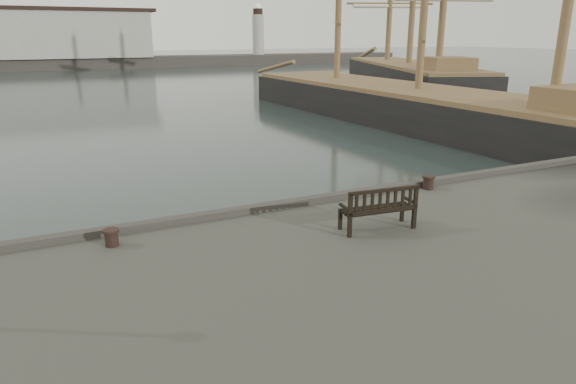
{
  "coord_description": "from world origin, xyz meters",
  "views": [
    {
      "loc": [
        -5.46,
        -12.13,
        6.08
      ],
      "look_at": [
        0.17,
        -0.5,
        2.1
      ],
      "focal_mm": 32.0,
      "sensor_mm": 36.0,
      "label": 1
    }
  ],
  "objects_px": {
    "bollard_right": "(428,182)",
    "tall_ship_main": "(416,114)",
    "bollard_left": "(111,238)",
    "bench": "(378,216)",
    "tall_ship_far": "(407,83)"
  },
  "relations": [
    {
      "from": "bollard_right",
      "to": "tall_ship_main",
      "type": "height_order",
      "value": "tall_ship_main"
    },
    {
      "from": "bollard_left",
      "to": "bollard_right",
      "type": "relative_size",
      "value": 0.94
    },
    {
      "from": "tall_ship_main",
      "to": "bench",
      "type": "bearing_deg",
      "value": -133.87
    },
    {
      "from": "tall_ship_main",
      "to": "tall_ship_far",
      "type": "relative_size",
      "value": 1.15
    },
    {
      "from": "bench",
      "to": "tall_ship_far",
      "type": "distance_m",
      "value": 48.47
    },
    {
      "from": "bollard_left",
      "to": "bench",
      "type": "bearing_deg",
      "value": -16.35
    },
    {
      "from": "tall_ship_main",
      "to": "bollard_right",
      "type": "bearing_deg",
      "value": -130.9
    },
    {
      "from": "bench",
      "to": "tall_ship_main",
      "type": "height_order",
      "value": "tall_ship_main"
    },
    {
      "from": "bollard_right",
      "to": "tall_ship_far",
      "type": "distance_m",
      "value": 44.7
    },
    {
      "from": "bench",
      "to": "tall_ship_far",
      "type": "bearing_deg",
      "value": 57.18
    },
    {
      "from": "bollard_right",
      "to": "tall_ship_main",
      "type": "xyz_separation_m",
      "value": [
        13.48,
        16.9,
        -1.06
      ]
    },
    {
      "from": "bollard_left",
      "to": "tall_ship_far",
      "type": "bearing_deg",
      "value": 44.31
    },
    {
      "from": "bollard_left",
      "to": "tall_ship_main",
      "type": "bearing_deg",
      "value": 37.18
    },
    {
      "from": "bollard_left",
      "to": "tall_ship_main",
      "type": "distance_m",
      "value": 28.62
    },
    {
      "from": "bench",
      "to": "bollard_left",
      "type": "height_order",
      "value": "bench"
    }
  ]
}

